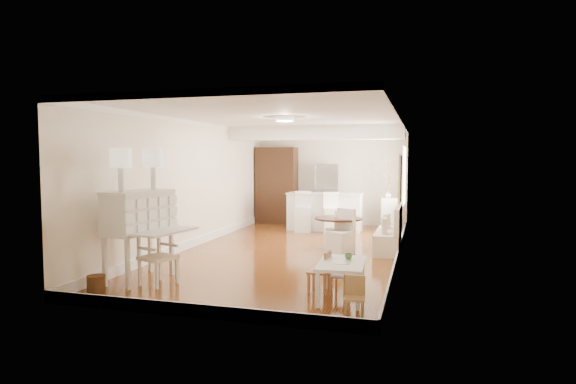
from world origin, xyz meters
The scene contains 20 objects.
room centered at (0.04, 0.32, 1.98)m, with size 9.00×9.04×2.82m.
secretary_bureau centered at (-1.70, -3.06, 0.73)m, with size 1.14×1.17×1.46m, color silver.
gustavian_armchair centered at (-1.28, -3.20, 0.44)m, with size 0.51×0.51×0.89m, color silver.
wicker_basket centered at (-1.89, -3.89, 0.13)m, with size 0.26×0.26×0.26m, color #54341A.
kids_table centered at (1.61, -3.20, 0.26)m, with size 0.63×1.05×0.53m, color white.
kids_chair_a centered at (1.23, -2.96, 0.32)m, with size 0.30×0.30×0.63m, color #AE744F.
kids_chair_b centered at (1.54, -2.92, 0.26)m, with size 0.25×0.25×0.53m, color tan.
kids_chair_c centered at (1.89, -3.99, 0.26)m, with size 0.25×0.25×0.53m, color tan.
banquette centered at (1.99, 0.50, 0.49)m, with size 0.52×1.60×0.98m, color silver.
dining_table centered at (0.95, 0.40, 0.35)m, with size 1.02×1.02×0.70m, color #412114.
slip_chair_near centered at (1.06, -0.02, 0.46)m, with size 0.44×0.46×0.93m, color white.
slip_chair_far centered at (0.89, 0.69, 0.42)m, with size 0.40×0.42×0.85m, color white.
breakfast_counter centered at (0.10, 3.10, 0.52)m, with size 2.05×0.65×1.03m, color white.
bar_stool_left centered at (-0.41, 2.67, 0.54)m, with size 0.43×0.43×1.08m, color silver.
bar_stool_right centered at (0.40, 2.60, 0.54)m, with size 0.43×0.43×1.08m, color white.
pantry_cabinet centered at (-1.60, 4.18, 1.15)m, with size 1.20×0.60×2.30m, color #381E11.
fridge centered at (0.30, 4.15, 0.90)m, with size 0.75×0.65×1.80m, color silver.
sideboard centered at (1.82, 3.37, 0.45)m, with size 0.42×0.95×0.91m, color beige.
pencil_cup centered at (1.67, -3.00, 0.57)m, with size 0.11×0.11×0.08m, color #568F53.
branch_vase centered at (1.78, 3.34, 1.00)m, with size 0.17×0.17×0.18m, color silver.
Camera 1 is at (2.67, -9.79, 1.97)m, focal length 30.00 mm.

